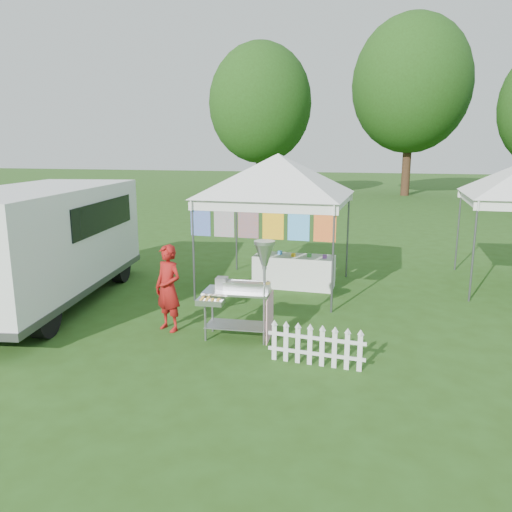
% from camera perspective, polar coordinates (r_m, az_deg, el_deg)
% --- Properties ---
extents(ground, '(120.00, 120.00, 0.00)m').
position_cam_1_polar(ground, '(8.21, -3.38, -10.05)').
color(ground, '#294C15').
rests_on(ground, ground).
extents(canopy_main, '(4.24, 4.24, 3.45)m').
position_cam_1_polar(canopy_main, '(10.96, 2.53, 11.57)').
color(canopy_main, '#59595E').
rests_on(canopy_main, ground).
extents(tree_left, '(6.40, 6.40, 9.53)m').
position_cam_1_polar(tree_left, '(32.43, 0.51, 17.03)').
color(tree_left, '#311C12').
rests_on(tree_left, ground).
extents(tree_mid, '(7.60, 7.60, 11.52)m').
position_cam_1_polar(tree_mid, '(35.40, 17.34, 18.21)').
color(tree_mid, '#311C12').
rests_on(tree_mid, ground).
extents(donut_cart, '(1.19, 0.91, 1.66)m').
position_cam_1_polar(donut_cart, '(8.12, -1.00, -3.00)').
color(donut_cart, gray).
rests_on(donut_cart, ground).
extents(vendor, '(0.64, 0.54, 1.51)m').
position_cam_1_polar(vendor, '(8.71, -10.00, -3.64)').
color(vendor, maroon).
rests_on(vendor, ground).
extents(cargo_van, '(3.27, 5.97, 2.35)m').
position_cam_1_polar(cargo_van, '(10.98, -23.27, 1.55)').
color(cargo_van, white).
rests_on(cargo_van, ground).
extents(picket_fence, '(1.44, 0.09, 0.56)m').
position_cam_1_polar(picket_fence, '(7.40, 6.86, -10.27)').
color(picket_fence, white).
rests_on(picket_fence, ground).
extents(display_table, '(1.80, 0.70, 0.73)m').
position_cam_1_polar(display_table, '(11.40, 4.36, -1.76)').
color(display_table, white).
rests_on(display_table, ground).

